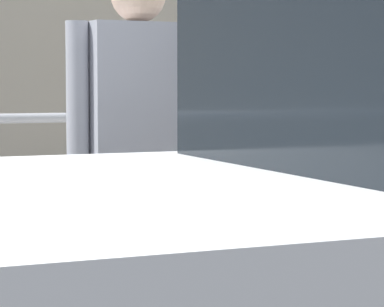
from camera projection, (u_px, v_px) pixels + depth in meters
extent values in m
cylinder|color=slate|center=(276.00, 241.00, 3.95)|extent=(0.07, 0.07, 1.04)
cylinder|color=black|center=(277.00, 84.00, 3.90)|extent=(0.17, 0.17, 0.32)
sphere|color=silver|center=(278.00, 40.00, 3.88)|extent=(0.17, 0.17, 0.17)
cube|color=black|center=(288.00, 67.00, 3.81)|extent=(0.09, 0.01, 0.07)
cube|color=green|center=(288.00, 98.00, 3.82)|extent=(0.10, 0.01, 0.09)
cylinder|color=slate|center=(117.00, 277.00, 3.70)|extent=(0.15, 0.15, 0.83)
cylinder|color=slate|center=(162.00, 273.00, 3.79)|extent=(0.15, 0.15, 0.83)
cube|color=gray|center=(139.00, 100.00, 3.69)|extent=(0.44, 0.24, 0.62)
cylinder|color=gray|center=(77.00, 96.00, 3.58)|extent=(0.09, 0.09, 0.59)
cylinder|color=gray|center=(177.00, 68.00, 3.97)|extent=(0.11, 0.50, 0.46)
cylinder|color=gray|center=(168.00, 116.00, 5.85)|extent=(24.00, 0.06, 0.06)
cylinder|color=gray|center=(168.00, 185.00, 5.88)|extent=(24.00, 0.05, 0.05)
cylinder|color=gray|center=(168.00, 193.00, 5.89)|extent=(0.06, 0.06, 1.00)
cube|color=#ADA38E|center=(67.00, 53.00, 8.14)|extent=(32.00, 0.50, 3.28)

